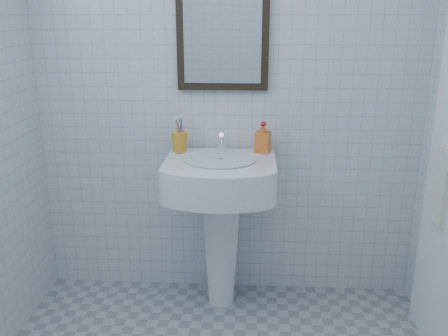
{
  "coord_description": "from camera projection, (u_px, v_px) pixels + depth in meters",
  "views": [
    {
      "loc": [
        0.14,
        -1.59,
        1.66
      ],
      "look_at": [
        -0.0,
        0.86,
        0.88
      ],
      "focal_mm": 40.0,
      "sensor_mm": 36.0,
      "label": 1
    }
  ],
  "objects": [
    {
      "name": "soap_dispenser",
      "position": [
        263.0,
        137.0,
        2.77
      ],
      "size": [
        0.1,
        0.1,
        0.17
      ],
      "primitive_type": "imported",
      "rotation": [
        0.0,
        0.0,
        -0.29
      ],
      "color": "red",
      "rests_on": "washbasin"
    },
    {
      "name": "wall_mirror",
      "position": [
        223.0,
        32.0,
        2.68
      ],
      "size": [
        0.5,
        0.04,
        0.62
      ],
      "color": "black",
      "rests_on": "wall_back"
    },
    {
      "name": "faucet",
      "position": [
        222.0,
        144.0,
        2.78
      ],
      "size": [
        0.05,
        0.11,
        0.12
      ],
      "color": "silver",
      "rests_on": "washbasin"
    },
    {
      "name": "wall_back",
      "position": [
        228.0,
        88.0,
        2.79
      ],
      "size": [
        2.2,
        0.02,
        2.5
      ],
      "primitive_type": "cube",
      "color": "silver",
      "rests_on": "ground"
    },
    {
      "name": "washbasin",
      "position": [
        221.0,
        208.0,
        2.78
      ],
      "size": [
        0.59,
        0.43,
        0.91
      ],
      "color": "white",
      "rests_on": "ground"
    },
    {
      "name": "toothbrush_cup",
      "position": [
        180.0,
        142.0,
        2.79
      ],
      "size": [
        0.11,
        0.11,
        0.11
      ],
      "primitive_type": null,
      "rotation": [
        0.0,
        0.0,
        0.21
      ],
      "color": "orange",
      "rests_on": "washbasin"
    },
    {
      "name": "hand_towel",
      "position": [
        441.0,
        185.0,
        2.36
      ],
      "size": [
        0.03,
        0.16,
        0.38
      ],
      "primitive_type": "cube",
      "color": "white",
      "rests_on": "towel_ring"
    }
  ]
}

